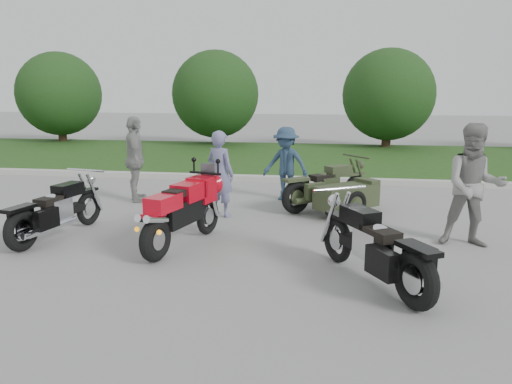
# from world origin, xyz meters

# --- Properties ---
(ground) EXTENTS (80.00, 80.00, 0.00)m
(ground) POSITION_xyz_m (0.00, 0.00, 0.00)
(ground) COLOR gray
(ground) RESTS_ON ground
(curb) EXTENTS (60.00, 0.30, 0.15)m
(curb) POSITION_xyz_m (0.00, 6.00, 0.07)
(curb) COLOR #BAB8AF
(curb) RESTS_ON ground
(grass_strip) EXTENTS (60.00, 8.00, 0.14)m
(grass_strip) POSITION_xyz_m (0.00, 10.15, 0.07)
(grass_strip) COLOR #356021
(grass_strip) RESTS_ON ground
(tree_far_left) EXTENTS (3.60, 3.60, 4.00)m
(tree_far_left) POSITION_xyz_m (-10.00, 13.50, 2.19)
(tree_far_left) COLOR #3F2B1C
(tree_far_left) RESTS_ON ground
(tree_mid_left) EXTENTS (3.60, 3.60, 4.00)m
(tree_mid_left) POSITION_xyz_m (-3.00, 13.50, 2.19)
(tree_mid_left) COLOR #3F2B1C
(tree_mid_left) RESTS_ON ground
(tree_mid_right) EXTENTS (3.60, 3.60, 4.00)m
(tree_mid_right) POSITION_xyz_m (4.00, 13.50, 2.19)
(tree_mid_right) COLOR #3F2B1C
(tree_mid_right) RESTS_ON ground
(sportbike_red) EXTENTS (0.79, 2.14, 1.03)m
(sportbike_red) POSITION_xyz_m (-0.41, 0.21, 0.61)
(sportbike_red) COLOR black
(sportbike_red) RESTS_ON ground
(cruiser_left) EXTENTS (0.57, 2.24, 0.87)m
(cruiser_left) POSITION_xyz_m (-2.67, 0.34, 0.44)
(cruiser_left) COLOR black
(cruiser_left) RESTS_ON ground
(cruiser_right) EXTENTS (1.35, 2.15, 0.93)m
(cruiser_right) POSITION_xyz_m (2.50, -0.91, 0.47)
(cruiser_right) COLOR black
(cruiser_right) RESTS_ON ground
(cruiser_sidecar) EXTENTS (1.97, 2.02, 0.88)m
(cruiser_sidecar) POSITION_xyz_m (2.00, 2.82, 0.41)
(cruiser_sidecar) COLOR black
(cruiser_sidecar) RESTS_ON ground
(person_stripe) EXTENTS (0.73, 0.64, 1.68)m
(person_stripe) POSITION_xyz_m (-0.25, 2.25, 0.84)
(person_stripe) COLOR slate
(person_stripe) RESTS_ON ground
(person_grey) EXTENTS (1.01, 0.81, 1.96)m
(person_grey) POSITION_xyz_m (4.11, 0.99, 0.98)
(person_grey) COLOR gray
(person_grey) RESTS_ON ground
(person_denim) EXTENTS (1.19, 0.88, 1.64)m
(person_denim) POSITION_xyz_m (0.88, 3.84, 0.82)
(person_denim) COLOR navy
(person_denim) RESTS_ON ground
(person_back) EXTENTS (0.91, 1.19, 1.88)m
(person_back) POSITION_xyz_m (-2.38, 3.20, 0.94)
(person_back) COLOR #959691
(person_back) RESTS_ON ground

